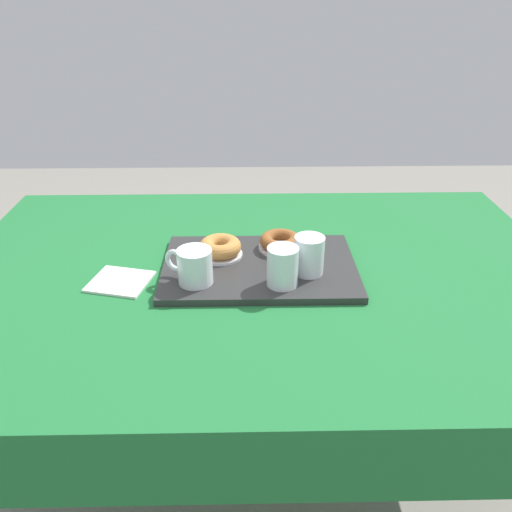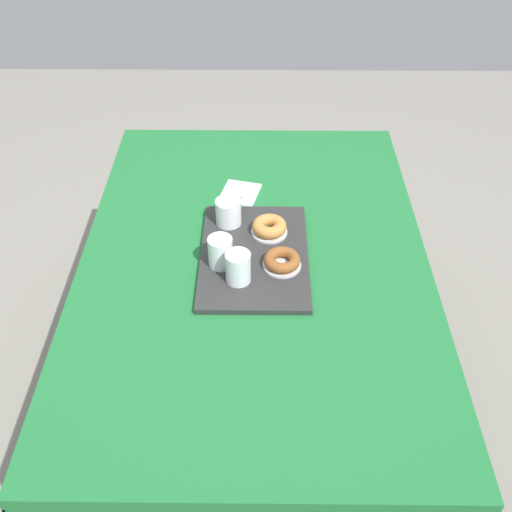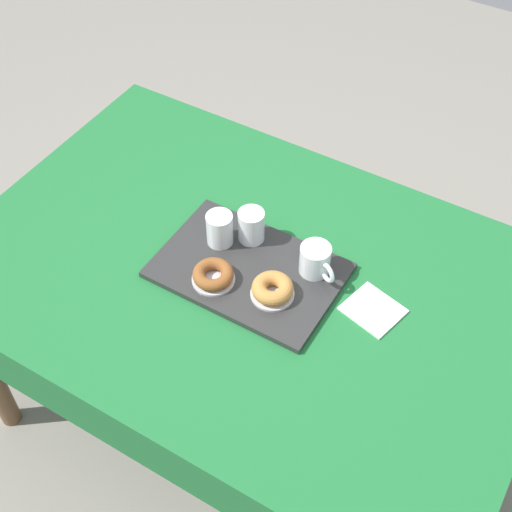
% 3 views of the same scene
% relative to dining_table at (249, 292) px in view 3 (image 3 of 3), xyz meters
% --- Properties ---
extents(ground_plane, '(6.00, 6.00, 0.00)m').
position_rel_dining_table_xyz_m(ground_plane, '(0.00, 0.00, -0.65)').
color(ground_plane, gray).
extents(dining_table, '(1.54, 1.04, 0.73)m').
position_rel_dining_table_xyz_m(dining_table, '(0.00, 0.00, 0.00)').
color(dining_table, '#1E6B33').
rests_on(dining_table, ground).
extents(serving_tray, '(0.47, 0.32, 0.02)m').
position_rel_dining_table_xyz_m(serving_tray, '(-0.00, -0.00, 0.09)').
color(serving_tray, '#2D2D2D').
rests_on(serving_tray, dining_table).
extents(tea_mug_left, '(0.12, 0.08, 0.08)m').
position_rel_dining_table_xyz_m(tea_mug_left, '(-0.15, -0.08, 0.14)').
color(tea_mug_left, white).
rests_on(tea_mug_left, serving_tray).
extents(water_glass_near, '(0.07, 0.07, 0.09)m').
position_rel_dining_table_xyz_m(water_glass_near, '(0.12, -0.04, 0.14)').
color(water_glass_near, white).
rests_on(water_glass_near, serving_tray).
extents(water_glass_far, '(0.07, 0.07, 0.09)m').
position_rel_dining_table_xyz_m(water_glass_far, '(0.05, -0.10, 0.14)').
color(water_glass_far, white).
rests_on(water_glass_far, serving_tray).
extents(donut_plate_left, '(0.11, 0.11, 0.01)m').
position_rel_dining_table_xyz_m(donut_plate_left, '(0.06, 0.08, 0.10)').
color(donut_plate_left, silver).
rests_on(donut_plate_left, serving_tray).
extents(sugar_donut_left, '(0.11, 0.11, 0.03)m').
position_rel_dining_table_xyz_m(sugar_donut_left, '(0.06, 0.08, 0.12)').
color(sugar_donut_left, brown).
rests_on(sugar_donut_left, donut_plate_left).
extents(donut_plate_right, '(0.11, 0.11, 0.01)m').
position_rel_dining_table_xyz_m(donut_plate_right, '(-0.10, 0.05, 0.10)').
color(donut_plate_right, silver).
rests_on(donut_plate_right, serving_tray).
extents(sugar_donut_right, '(0.11, 0.11, 0.04)m').
position_rel_dining_table_xyz_m(sugar_donut_right, '(-0.10, 0.05, 0.12)').
color(sugar_donut_right, '#BC7F3D').
rests_on(sugar_donut_right, donut_plate_right).
extents(paper_napkin, '(0.16, 0.15, 0.01)m').
position_rel_dining_table_xyz_m(paper_napkin, '(-0.33, -0.05, 0.08)').
color(paper_napkin, white).
rests_on(paper_napkin, dining_table).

